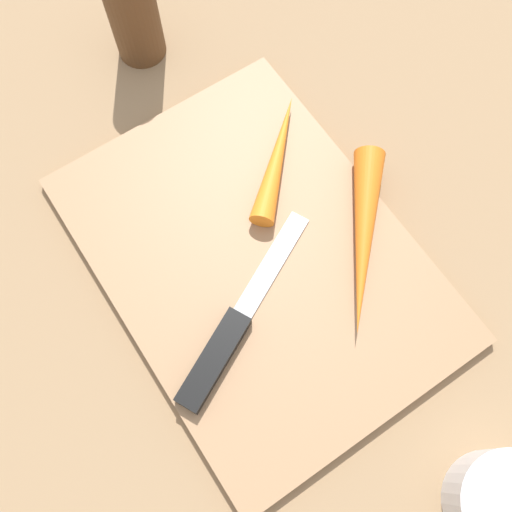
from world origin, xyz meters
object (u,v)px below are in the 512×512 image
carrot_long (364,239)px  cutting_board (256,258)px  pepper_grinder (130,2)px  knife (222,346)px  small_bowl (504,505)px  carrot_short (277,157)px

carrot_long → cutting_board: bearing=-76.1°
cutting_board → pepper_grinder: pepper_grinder is taller
knife → small_bowl: 0.25m
cutting_board → pepper_grinder: (-0.27, 0.03, 0.06)m
carrot_long → knife: bearing=-45.4°
knife → carrot_long: size_ratio=1.08×
carrot_short → knife: bearing=177.7°
cutting_board → carrot_long: carrot_long is taller
pepper_grinder → small_bowl: bearing=1.0°
knife → carrot_short: carrot_short is taller
knife → carrot_short: 0.19m
carrot_short → small_bowl: 0.35m
cutting_board → carrot_short: size_ratio=2.62×
cutting_board → knife: size_ratio=1.92×
cutting_board → small_bowl: 0.28m
carrot_short → small_bowl: small_bowl is taller
carrot_long → pepper_grinder: bearing=-129.2°
pepper_grinder → carrot_long: bearing=9.6°
small_bowl → pepper_grinder: 0.55m
knife → carrot_long: bearing=-23.0°
carrot_long → pepper_grinder: size_ratio=1.30×
cutting_board → carrot_short: carrot_short is taller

